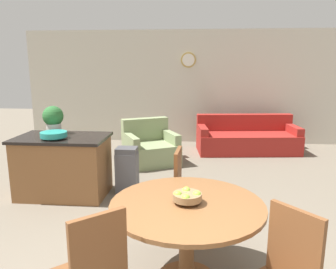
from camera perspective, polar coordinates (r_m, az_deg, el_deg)
The scene contains 10 objects.
wall_back at distance 8.04m, azimuth 3.69°, elevation 8.24°, with size 8.00×0.09×2.70m.
dining_table at distance 2.87m, azimuth 3.31°, elevation -14.95°, with size 1.30×1.30×0.75m.
dining_chair_far_side at distance 3.70m, azimuth 3.41°, elevation -9.46°, with size 0.45×0.45×0.98m.
fruit_bowl at distance 2.77m, azimuth 3.34°, elevation -10.68°, with size 0.24×0.24×0.11m.
kitchen_island at distance 5.01m, azimuth -17.73°, elevation -5.23°, with size 1.29×0.81×0.88m.
teal_bowl at distance 4.78m, azimuth -19.28°, elevation -0.01°, with size 0.36×0.36×0.10m.
potted_plant at distance 5.11m, azimuth -19.36°, elevation 2.63°, with size 0.30×0.30×0.41m.
trash_bin at distance 4.95m, azimuth -7.12°, elevation -6.20°, with size 0.32×0.27×0.69m.
couch at distance 7.42m, azimuth 13.55°, elevation -0.79°, with size 2.23×1.13×0.79m.
armchair at distance 6.40m, azimuth -3.16°, elevation -2.43°, with size 1.24×1.22×0.84m.
Camera 1 is at (0.20, -1.65, 1.88)m, focal length 35.00 mm.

